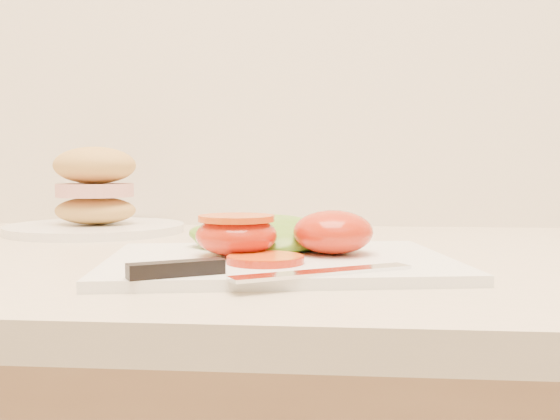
{
  "coord_description": "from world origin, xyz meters",
  "views": [
    {
      "loc": [
        -0.57,
        0.98,
        1.03
      ],
      "look_at": [
        -0.62,
        1.58,
        0.99
      ],
      "focal_mm": 40.0,
      "sensor_mm": 36.0,
      "label": 1
    }
  ],
  "objects": [
    {
      "name": "lettuce_leaf_1",
      "position": [
        -0.61,
        1.65,
        0.95
      ],
      "size": [
        0.14,
        0.15,
        0.03
      ],
      "primitive_type": "ellipsoid",
      "rotation": [
        0.0,
        0.0,
        0.93
      ],
      "color": "#57A02A",
      "rests_on": "cutting_board"
    },
    {
      "name": "tomato_half_cut",
      "position": [
        -0.67,
        1.58,
        0.96
      ],
      "size": [
        0.08,
        0.08,
        0.04
      ],
      "color": "red",
      "rests_on": "cutting_board"
    },
    {
      "name": "knife",
      "position": [
        -0.65,
        1.47,
        0.94
      ],
      "size": [
        0.23,
        0.1,
        0.01
      ],
      "rotation": [
        0.0,
        0.0,
        0.53
      ],
      "color": "silver",
      "rests_on": "cutting_board"
    },
    {
      "name": "cutting_board",
      "position": [
        -0.62,
        1.57,
        0.94
      ],
      "size": [
        0.36,
        0.29,
        0.01
      ],
      "primitive_type": "cube",
      "rotation": [
        0.0,
        0.0,
        0.17
      ],
      "color": "white",
      "rests_on": "counter"
    },
    {
      "name": "tomato_slice_0",
      "position": [
        -0.63,
        1.53,
        0.94
      ],
      "size": [
        0.07,
        0.07,
        0.01
      ],
      "primitive_type": "cylinder",
      "color": "#D45809",
      "rests_on": "cutting_board"
    },
    {
      "name": "lettuce_leaf_0",
      "position": [
        -0.65,
        1.64,
        0.95
      ],
      "size": [
        0.17,
        0.13,
        0.03
      ],
      "primitive_type": "ellipsoid",
      "rotation": [
        0.0,
        0.0,
        -0.12
      ],
      "color": "#57A02A",
      "rests_on": "cutting_board"
    },
    {
      "name": "sandwich_plate",
      "position": [
        -0.92,
        1.87,
        0.98
      ],
      "size": [
        0.26,
        0.26,
        0.13
      ],
      "rotation": [
        0.0,
        0.0,
        0.2
      ],
      "color": "white",
      "rests_on": "counter"
    },
    {
      "name": "tomato_half_dome",
      "position": [
        -0.57,
        1.6,
        0.96
      ],
      "size": [
        0.08,
        0.08,
        0.04
      ],
      "primitive_type": "ellipsoid",
      "color": "red",
      "rests_on": "cutting_board"
    }
  ]
}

